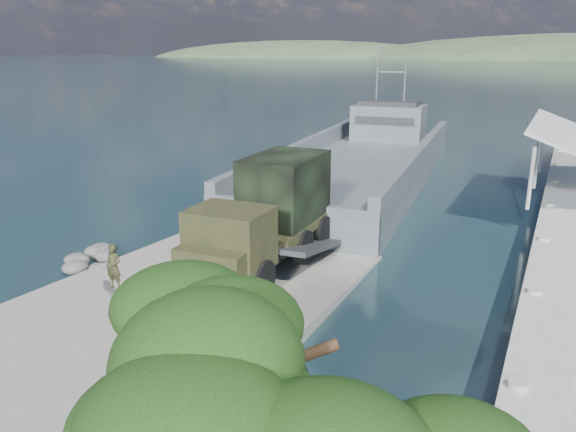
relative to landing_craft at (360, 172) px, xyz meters
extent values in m
plane|color=#173138|center=(0.80, -21.52, -0.82)|extent=(1400.00, 1400.00, 0.00)
cube|color=gray|center=(0.80, -22.52, -0.57)|extent=(10.00, 18.00, 0.50)
cube|color=#484F55|center=(-0.02, 0.20, -0.39)|extent=(11.41, 29.49, 2.40)
cube|color=#484F55|center=(-4.03, -0.19, 1.38)|extent=(3.39, 28.70, 1.25)
cube|color=#484F55|center=(3.99, 0.60, 1.38)|extent=(3.39, 28.70, 1.25)
cube|color=#484F55|center=(1.38, -14.02, 0.13)|extent=(8.63, 1.23, 2.49)
cube|color=#484F55|center=(-0.96, 9.75, 2.25)|extent=(6.10, 4.38, 2.88)
cube|color=#292C2E|center=(-0.96, 9.75, 3.88)|extent=(5.07, 3.52, 0.38)
cylinder|color=#929498|center=(-2.10, 9.64, 6.08)|extent=(0.15, 0.15, 4.80)
cylinder|color=#929498|center=(0.19, 9.86, 5.60)|extent=(0.15, 0.15, 3.84)
cylinder|color=black|center=(0.96, -20.57, 0.39)|extent=(0.55, 1.45, 1.43)
cylinder|color=black|center=(3.49, -20.46, 0.39)|extent=(0.55, 1.45, 1.43)
cylinder|color=black|center=(0.81, -16.83, 0.39)|extent=(0.55, 1.45, 1.43)
cylinder|color=black|center=(3.34, -16.73, 0.39)|extent=(0.55, 1.45, 1.43)
cylinder|color=black|center=(0.72, -14.64, 0.39)|extent=(0.55, 1.45, 1.43)
cylinder|color=black|center=(3.25, -14.54, 0.39)|extent=(0.55, 1.45, 1.43)
cube|color=black|center=(2.10, -17.44, 0.55)|extent=(2.75, 8.44, 0.27)
cube|color=black|center=(2.22, -20.41, 1.71)|extent=(2.83, 2.31, 2.20)
cube|color=black|center=(2.27, -21.72, 1.16)|extent=(2.56, 1.09, 1.10)
cube|color=black|center=(2.04, -15.90, 0.94)|extent=(2.95, 5.16, 0.38)
cube|color=black|center=(2.03, -15.68, 2.53)|extent=(2.80, 4.28, 2.75)
cube|color=#292C2E|center=(2.30, -22.27, 0.50)|extent=(2.76, 0.38, 0.33)
imported|color=black|center=(-1.09, -22.78, 0.50)|extent=(0.62, 0.43, 1.64)
ellipsoid|color=#12390F|center=(6.95, -29.37, 3.99)|extent=(2.41, 2.41, 1.37)
camera|label=1|loc=(12.45, -36.43, 8.18)|focal=35.00mm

